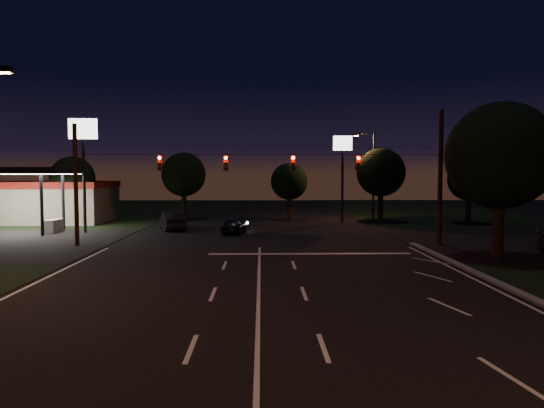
{
  "coord_description": "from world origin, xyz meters",
  "views": [
    {
      "loc": [
        0.11,
        -16.9,
        4.73
      ],
      "look_at": [
        0.73,
        10.97,
        3.0
      ],
      "focal_mm": 32.0,
      "sensor_mm": 36.0,
      "label": 1
    }
  ],
  "objects_px": {
    "tree_right_near": "(499,157)",
    "car_oncoming_b": "(172,221)",
    "utility_pole_right": "(439,245)",
    "car_oncoming_a": "(234,226)"
  },
  "relations": [
    {
      "from": "tree_right_near",
      "to": "car_oncoming_b",
      "type": "relative_size",
      "value": 1.86
    },
    {
      "from": "tree_right_near",
      "to": "car_oncoming_b",
      "type": "distance_m",
      "value": 25.6
    },
    {
      "from": "tree_right_near",
      "to": "car_oncoming_b",
      "type": "bearing_deg",
      "value": 146.48
    },
    {
      "from": "car_oncoming_a",
      "to": "car_oncoming_b",
      "type": "bearing_deg",
      "value": -16.29
    },
    {
      "from": "utility_pole_right",
      "to": "tree_right_near",
      "type": "distance_m",
      "value": 7.61
    },
    {
      "from": "car_oncoming_b",
      "to": "utility_pole_right",
      "type": "bearing_deg",
      "value": 136.51
    },
    {
      "from": "utility_pole_right",
      "to": "car_oncoming_b",
      "type": "relative_size",
      "value": 1.91
    },
    {
      "from": "utility_pole_right",
      "to": "tree_right_near",
      "type": "bearing_deg",
      "value": -72.47
    },
    {
      "from": "car_oncoming_b",
      "to": "tree_right_near",
      "type": "bearing_deg",
      "value": 127.95
    },
    {
      "from": "car_oncoming_a",
      "to": "car_oncoming_b",
      "type": "xyz_separation_m",
      "value": [
        -5.37,
        2.9,
        0.17
      ]
    }
  ]
}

